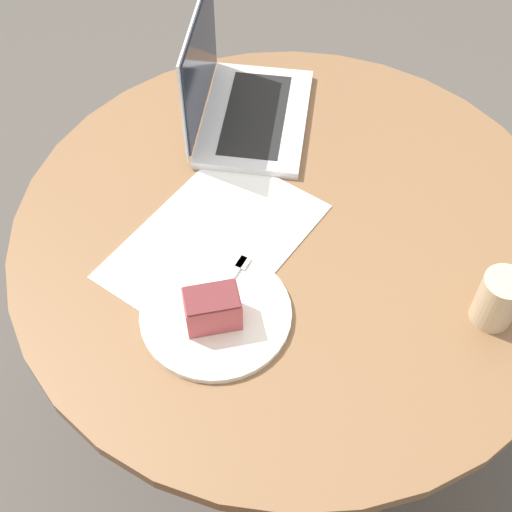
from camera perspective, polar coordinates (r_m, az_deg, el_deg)
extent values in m
plane|color=#4C4742|center=(1.92, 2.05, -11.44)|extent=(12.00, 12.00, 0.00)
cylinder|color=brown|center=(1.92, 2.05, -11.31)|extent=(0.52, 0.52, 0.02)
cylinder|color=brown|center=(1.61, 2.41, -5.99)|extent=(0.11, 0.11, 0.67)
cylinder|color=brown|center=(1.32, 2.92, 1.86)|extent=(1.03, 1.03, 0.03)
cube|color=white|center=(1.29, -3.35, 1.24)|extent=(0.47, 0.43, 0.00)
cylinder|color=silver|center=(1.19, -3.24, -4.62)|extent=(0.25, 0.25, 0.01)
cube|color=#B74C51|center=(1.15, -3.51, -4.26)|extent=(0.10, 0.07, 0.06)
cube|color=maroon|center=(1.13, -3.59, -3.32)|extent=(0.09, 0.07, 0.00)
cube|color=silver|center=(1.21, -2.82, -2.95)|extent=(0.13, 0.12, 0.00)
cube|color=silver|center=(1.24, -1.17, -0.48)|extent=(0.04, 0.04, 0.00)
cylinder|color=#C6AD89|center=(1.22, 18.78, -3.30)|extent=(0.07, 0.07, 0.10)
cube|color=silver|center=(1.50, -0.06, 11.01)|extent=(0.33, 0.37, 0.02)
cube|color=black|center=(1.49, -0.06, 11.29)|extent=(0.23, 0.28, 0.00)
cube|color=silver|center=(1.44, -4.61, 15.04)|extent=(0.15, 0.27, 0.23)
cube|color=black|center=(1.44, -4.45, 15.03)|extent=(0.14, 0.26, 0.21)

